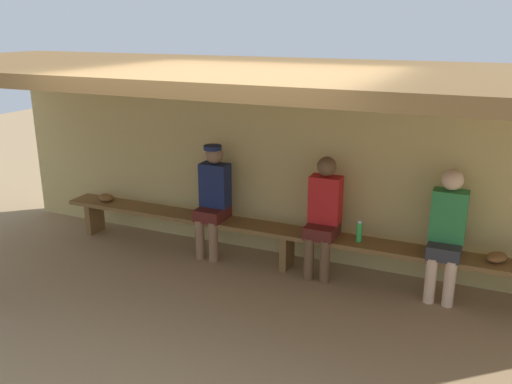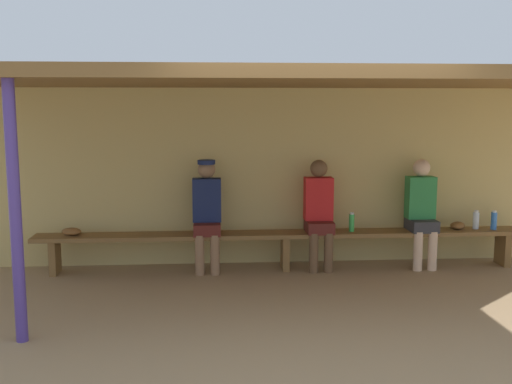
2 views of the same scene
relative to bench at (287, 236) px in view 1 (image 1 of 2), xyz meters
name	(u,v)px [view 1 (image 1 of 2)]	position (x,y,z in m)	size (l,w,h in m)	color
ground_plane	(225,334)	(0.00, -1.55, -0.39)	(24.00, 24.00, 0.00)	#9E7F59
back_wall	(302,166)	(0.00, 0.45, 0.71)	(8.00, 0.20, 2.20)	tan
dugout_roof	(257,73)	(0.00, -0.85, 1.87)	(8.00, 2.80, 0.12)	brown
bench	(287,236)	(0.00, 0.00, 0.00)	(6.00, 0.36, 0.46)	brown
player_shirtless_tan	(323,212)	(0.41, 0.00, 0.34)	(0.34, 0.42, 1.34)	#591E19
player_leftmost	(213,195)	(-0.94, 0.00, 0.36)	(0.34, 0.42, 1.34)	#591E19
player_rightmost	(447,230)	(1.69, 0.00, 0.34)	(0.34, 0.42, 1.34)	#333338
water_bottle_green	(359,232)	(0.82, 0.00, 0.18)	(0.06, 0.06, 0.23)	green
baseball_glove_tan	(106,197)	(-2.55, 0.02, 0.12)	(0.24, 0.17, 0.09)	brown
baseball_glove_worn	(496,257)	(2.17, 0.04, 0.12)	(0.24, 0.17, 0.09)	brown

